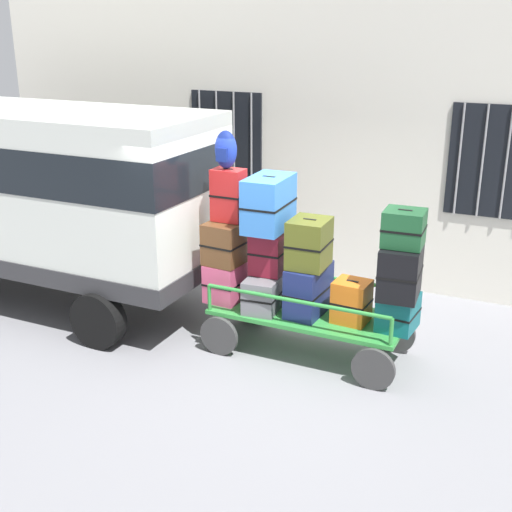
% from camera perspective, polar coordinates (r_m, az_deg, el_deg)
% --- Properties ---
extents(ground_plane, '(40.00, 40.00, 0.00)m').
position_cam_1_polar(ground_plane, '(8.24, 0.58, -7.63)').
color(ground_plane, gray).
extents(building_wall, '(12.00, 0.38, 5.00)m').
position_cam_1_polar(building_wall, '(9.94, 7.33, 12.03)').
color(building_wall, silver).
rests_on(building_wall, ground).
extents(van, '(5.02, 1.98, 2.68)m').
position_cam_1_polar(van, '(9.54, -18.14, 5.78)').
color(van, silver).
rests_on(van, ground).
extents(luggage_cart, '(2.35, 1.02, 0.53)m').
position_cam_1_polar(luggage_cart, '(7.90, 4.47, -5.61)').
color(luggage_cart, '#2D8438').
rests_on(luggage_cart, ground).
extents(cart_railing, '(2.22, 0.88, 0.33)m').
position_cam_1_polar(cart_railing, '(7.74, 4.54, -2.99)').
color(cart_railing, '#2D8438').
rests_on(cart_railing, luggage_cart).
extents(suitcase_left_bottom, '(0.44, 0.71, 0.48)m').
position_cam_1_polar(suitcase_left_bottom, '(8.19, -2.23, -1.95)').
color(suitcase_left_bottom, '#CC4C72').
rests_on(suitcase_left_bottom, luggage_cart).
extents(suitcase_left_middle, '(0.48, 0.61, 0.51)m').
position_cam_1_polar(suitcase_left_middle, '(7.98, -2.44, 1.23)').
color(suitcase_left_middle, brown).
rests_on(suitcase_left_middle, suitcase_left_bottom).
extents(suitcase_left_top, '(0.38, 0.27, 0.63)m').
position_cam_1_polar(suitcase_left_top, '(7.85, -2.37, 5.24)').
color(suitcase_left_top, '#B21E1E').
rests_on(suitcase_left_top, suitcase_left_middle).
extents(suitcase_midleft_bottom, '(0.46, 0.79, 0.41)m').
position_cam_1_polar(suitcase_midleft_bottom, '(7.93, 0.89, -2.96)').
color(suitcase_midleft_bottom, slate).
rests_on(suitcase_midleft_bottom, luggage_cart).
extents(suitcase_midleft_middle, '(0.40, 0.32, 0.54)m').
position_cam_1_polar(suitcase_midleft_middle, '(7.77, 0.96, 0.31)').
color(suitcase_midleft_middle, maroon).
rests_on(suitcase_midleft_middle, suitcase_midleft_bottom).
extents(suitcase_midleft_top, '(0.46, 0.73, 0.63)m').
position_cam_1_polar(suitcase_midleft_top, '(7.63, 1.10, 4.54)').
color(suitcase_midleft_top, '#3372C6').
rests_on(suitcase_midleft_top, suitcase_midleft_middle).
extents(suitcase_center_bottom, '(0.41, 0.66, 0.59)m').
position_cam_1_polar(suitcase_center_bottom, '(7.73, 4.52, -2.89)').
color(suitcase_center_bottom, navy).
rests_on(suitcase_center_bottom, luggage_cart).
extents(suitcase_center_middle, '(0.45, 0.52, 0.56)m').
position_cam_1_polar(suitcase_center_middle, '(7.51, 4.57, 1.11)').
color(suitcase_center_middle, '#4C5119').
rests_on(suitcase_center_middle, suitcase_center_bottom).
extents(suitcase_midright_bottom, '(0.42, 0.38, 0.49)m').
position_cam_1_polar(suitcase_midright_bottom, '(7.59, 8.19, -3.87)').
color(suitcase_midright_bottom, orange).
rests_on(suitcase_midright_bottom, luggage_cart).
extents(suitcase_right_bottom, '(0.43, 0.49, 0.41)m').
position_cam_1_polar(suitcase_right_bottom, '(7.52, 12.08, -4.69)').
color(suitcase_right_bottom, '#0F5960').
rests_on(suitcase_right_bottom, luggage_cart).
extents(suitcase_right_middle, '(0.48, 0.60, 0.57)m').
position_cam_1_polar(suitcase_right_middle, '(7.29, 12.25, -1.32)').
color(suitcase_right_middle, black).
rests_on(suitcase_right_middle, suitcase_right_bottom).
extents(suitcase_right_top, '(0.45, 0.42, 0.40)m').
position_cam_1_polar(suitcase_right_top, '(7.16, 12.56, 2.36)').
color(suitcase_right_top, '#194C28').
rests_on(suitcase_right_top, suitcase_right_middle).
extents(backpack, '(0.27, 0.22, 0.44)m').
position_cam_1_polar(backpack, '(7.75, -2.62, 9.07)').
color(backpack, navy).
rests_on(backpack, suitcase_left_top).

